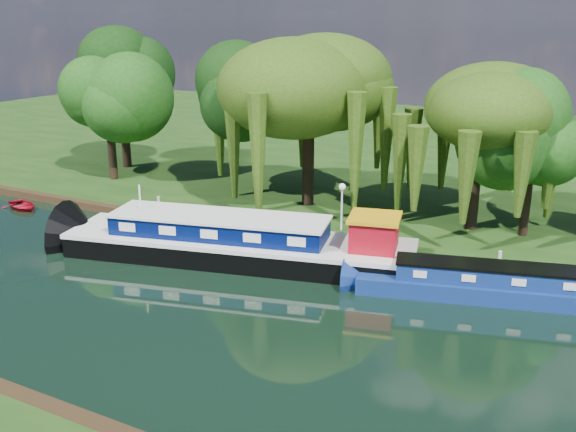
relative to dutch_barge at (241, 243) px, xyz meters
The scene contains 13 objects.
ground 5.93m from the dutch_barge, 64.61° to the right, with size 120.00×120.00×0.00m, color black.
far_bank 28.82m from the dutch_barge, 84.99° to the left, with size 120.00×52.00×0.45m, color #14340E.
dutch_barge is the anchor object (origin of this frame).
narrowboat 11.64m from the dutch_barge, ahead, with size 11.24×4.73×1.63m.
red_dinghy 16.51m from the dutch_barge, behind, with size 1.93×2.71×0.56m, color maroon.
willow_left 10.93m from the dutch_barge, 94.80° to the left, with size 7.89×7.89×9.46m.
willow_right 13.61m from the dutch_barge, 44.48° to the left, with size 6.39×6.39×7.79m.
tree_far_left 18.25m from the dutch_barge, 152.34° to the left, with size 5.14×5.14×8.29m.
tree_far_back 21.51m from the dutch_barge, 146.38° to the left, with size 5.46×5.46×9.19m.
tree_far_mid 12.23m from the dutch_barge, 116.13° to the left, with size 5.27×5.27×8.63m.
tree_far_right 15.38m from the dutch_barge, 37.61° to the left, with size 4.44×4.44×7.26m.
lamppost 6.20m from the dutch_barge, 59.88° to the left, with size 0.36×0.36×2.56m.
mooring_posts 3.70m from the dutch_barge, 56.95° to the left, with size 19.16×0.16×1.00m.
Camera 1 is at (13.11, -19.31, 11.36)m, focal length 40.00 mm.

